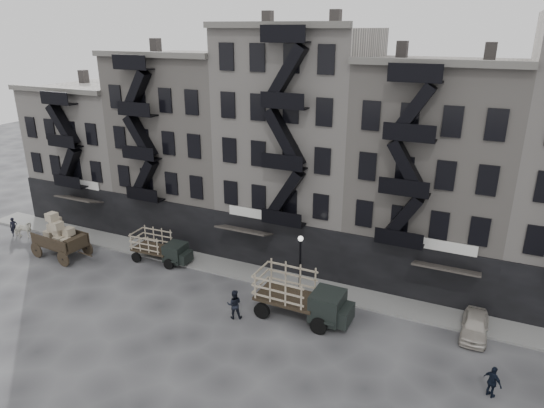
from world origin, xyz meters
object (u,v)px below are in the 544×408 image
at_px(stake_truck_west, 160,245).
at_px(car_east, 475,326).
at_px(stake_truck_east, 301,293).
at_px(pedestrian_west, 14,227).
at_px(horse, 23,230).
at_px(pedestrian_mid, 234,304).
at_px(wagon, 58,232).
at_px(policeman, 493,382).

bearing_deg(stake_truck_west, car_east, -2.42).
height_order(stake_truck_east, pedestrian_west, stake_truck_east).
bearing_deg(horse, car_east, -110.38).
bearing_deg(pedestrian_mid, stake_truck_east, -179.88).
xyz_separation_m(horse, pedestrian_mid, (22.35, -2.99, 0.22)).
height_order(wagon, car_east, wagon).
bearing_deg(wagon, policeman, 0.31).
xyz_separation_m(stake_truck_west, policeman, (23.69, -5.07, -0.49)).
bearing_deg(wagon, horse, 172.71).
xyz_separation_m(horse, wagon, (5.69, -1.22, 1.36)).
distance_m(horse, policeman, 37.26).
relative_size(wagon, pedestrian_west, 2.70).
relative_size(car_east, pedestrian_west, 2.19).
relative_size(stake_truck_west, policeman, 2.80).
bearing_deg(pedestrian_mid, car_east, 172.05).
relative_size(stake_truck_east, pedestrian_west, 3.61).
distance_m(wagon, car_east, 30.45).
xyz_separation_m(wagon, car_east, (30.31, 2.61, -1.48)).
height_order(horse, pedestrian_mid, pedestrian_mid).
bearing_deg(pedestrian_west, stake_truck_east, -55.33).
height_order(horse, policeman, policeman).
distance_m(horse, pedestrian_west, 1.08).
bearing_deg(policeman, stake_truck_east, 23.84).
height_order(wagon, stake_truck_east, wagon).
xyz_separation_m(stake_truck_east, pedestrian_west, (-27.09, 1.16, -0.88)).
relative_size(wagon, policeman, 2.67).
relative_size(horse, car_east, 0.48).
bearing_deg(horse, stake_truck_west, -106.64).
height_order(horse, wagon, wagon).
relative_size(wagon, car_east, 1.23).
distance_m(pedestrian_mid, policeman, 14.75).
distance_m(wagon, pedestrian_west, 6.97).
bearing_deg(pedestrian_west, wagon, -62.69).
bearing_deg(wagon, pedestrian_mid, -1.31).
bearing_deg(pedestrian_mid, pedestrian_west, -32.95).
xyz_separation_m(car_east, policeman, (1.09, -5.07, 0.22)).
bearing_deg(stake_truck_east, pedestrian_mid, -153.10).
relative_size(stake_truck_east, car_east, 1.65).
xyz_separation_m(wagon, pedestrian_mid, (16.66, -1.78, -1.15)).
bearing_deg(stake_truck_west, pedestrian_mid, -28.54).
distance_m(pedestrian_west, pedestrian_mid, 23.60).
xyz_separation_m(stake_truck_east, car_east, (9.97, 2.60, -1.09)).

